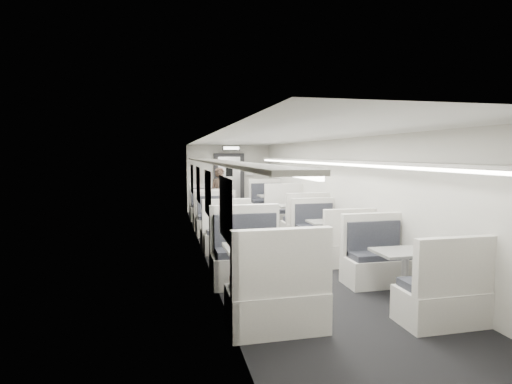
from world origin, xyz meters
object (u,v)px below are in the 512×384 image
booth_right_b (295,219)px  booth_right_c (329,238)px  booth_right_a (274,208)px  vestibule_door (229,183)px  booth_right_d (405,275)px  booth_left_c (232,242)px  exit_sign (231,148)px  booth_left_d (260,274)px  booth_left_b (220,226)px  booth_left_a (209,212)px  passenger (220,196)px

booth_right_b → booth_right_c: (0.00, -2.22, -0.03)m
booth_right_a → vestibule_door: vestibule_door is taller
booth_right_b → booth_right_c: booth_right_b is taller
booth_right_c → booth_right_d: size_ratio=0.97×
vestibule_door → booth_left_c: bearing=-98.5°
booth_right_b → exit_sign: exit_sign is taller
booth_left_d → vestibule_door: bearing=83.7°
booth_left_b → booth_right_c: bearing=-41.0°
booth_left_a → booth_right_d: size_ratio=1.01×
booth_right_b → booth_left_a: bearing=135.7°
booth_right_a → passenger: bearing=-175.8°
booth_right_b → booth_right_d: bearing=-90.0°
booth_right_d → booth_right_c: bearing=90.0°
booth_left_c → vestibule_door: size_ratio=0.94×
booth_right_a → vestibule_door: size_ratio=1.12×
booth_left_a → booth_right_b: size_ratio=0.97×
booth_left_b → booth_right_c: booth_left_b is taller
passenger → booth_right_a: bearing=22.0°
booth_right_b → vestibule_door: bearing=102.6°
booth_right_c → passenger: (-1.69, 4.05, 0.48)m
booth_left_b → booth_left_c: (0.00, -1.72, -0.02)m
booth_right_b → booth_right_d: size_ratio=1.05×
vestibule_door → exit_sign: (0.00, -0.49, 1.24)m
vestibule_door → exit_sign: bearing=-90.0°
exit_sign → booth_left_c: bearing=-99.2°
booth_left_b → exit_sign: size_ratio=3.39×
booth_left_c → booth_left_d: bearing=-90.0°
booth_right_c → exit_sign: (-1.00, 6.22, 1.92)m
booth_left_b → vestibule_door: 5.11m
booth_left_a → vestibule_door: (1.00, 2.54, 0.66)m
exit_sign → booth_right_d: bearing=-83.6°
booth_left_c → passenger: passenger is taller
booth_left_b → exit_sign: bearing=77.4°
passenger → exit_sign: 2.70m
booth_right_a → passenger: passenger is taller
booth_right_c → booth_right_b: bearing=90.0°
booth_right_d → exit_sign: bearing=96.4°
booth_left_b → booth_right_d: (2.00, -4.42, -0.00)m
booth_right_b → booth_left_c: bearing=-132.3°
booth_right_c → booth_left_a: bearing=115.6°
booth_right_a → booth_right_d: (0.00, -6.84, -0.05)m
booth_left_c → booth_right_a: (2.00, 4.15, 0.07)m
booth_left_a → booth_left_d: 6.46m
booth_left_d → booth_right_d: bearing=-11.0°
booth_right_a → booth_right_b: (0.00, -1.95, -0.03)m
booth_right_b → booth_right_c: size_ratio=1.08×
passenger → booth_right_d: bearing=-58.0°
vestibule_door → booth_right_a: bearing=-68.5°
booth_right_c → vestibule_door: bearing=98.5°
booth_left_d → passenger: size_ratio=1.38×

